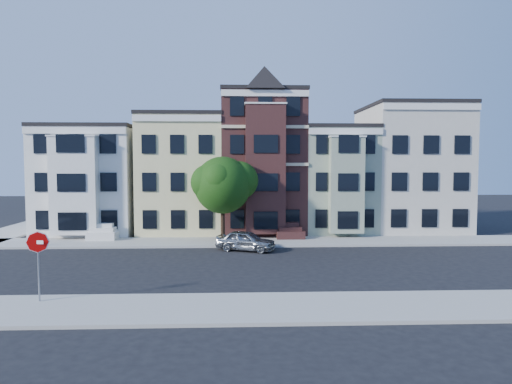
{
  "coord_description": "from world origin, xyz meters",
  "views": [
    {
      "loc": [
        -2.15,
        -26.58,
        6.07
      ],
      "look_at": [
        -0.99,
        3.23,
        4.2
      ],
      "focal_mm": 32.0,
      "sensor_mm": 36.0,
      "label": 1
    }
  ],
  "objects_px": {
    "stop_sign": "(38,262)",
    "street_tree": "(223,189)",
    "parked_car": "(246,241)",
    "newspaper_box": "(244,238)",
    "fire_hydrant": "(36,242)"
  },
  "relations": [
    {
      "from": "parked_car",
      "to": "stop_sign",
      "type": "height_order",
      "value": "stop_sign"
    },
    {
      "from": "street_tree",
      "to": "fire_hydrant",
      "type": "xyz_separation_m",
      "value": [
        -13.33,
        -1.58,
        -3.69
      ]
    },
    {
      "from": "street_tree",
      "to": "newspaper_box",
      "type": "xyz_separation_m",
      "value": [
        1.63,
        -1.51,
        -3.54
      ]
    },
    {
      "from": "fire_hydrant",
      "to": "stop_sign",
      "type": "distance_m",
      "value": 14.74
    },
    {
      "from": "street_tree",
      "to": "parked_car",
      "type": "bearing_deg",
      "value": -61.8
    },
    {
      "from": "street_tree",
      "to": "newspaper_box",
      "type": "distance_m",
      "value": 4.18
    },
    {
      "from": "stop_sign",
      "to": "newspaper_box",
      "type": "bearing_deg",
      "value": 63.73
    },
    {
      "from": "parked_car",
      "to": "stop_sign",
      "type": "distance_m",
      "value": 14.93
    },
    {
      "from": "street_tree",
      "to": "parked_car",
      "type": "xyz_separation_m",
      "value": [
        1.7,
        -3.18,
        -3.43
      ]
    },
    {
      "from": "newspaper_box",
      "to": "street_tree",
      "type": "bearing_deg",
      "value": 155.18
    },
    {
      "from": "newspaper_box",
      "to": "stop_sign",
      "type": "bearing_deg",
      "value": -105.72
    },
    {
      "from": "parked_car",
      "to": "stop_sign",
      "type": "bearing_deg",
      "value": 163.28
    },
    {
      "from": "street_tree",
      "to": "fire_hydrant",
      "type": "bearing_deg",
      "value": -173.26
    },
    {
      "from": "parked_car",
      "to": "newspaper_box",
      "type": "xyz_separation_m",
      "value": [
        -0.07,
        1.66,
        -0.11
      ]
    },
    {
      "from": "stop_sign",
      "to": "street_tree",
      "type": "bearing_deg",
      "value": 71.29
    }
  ]
}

